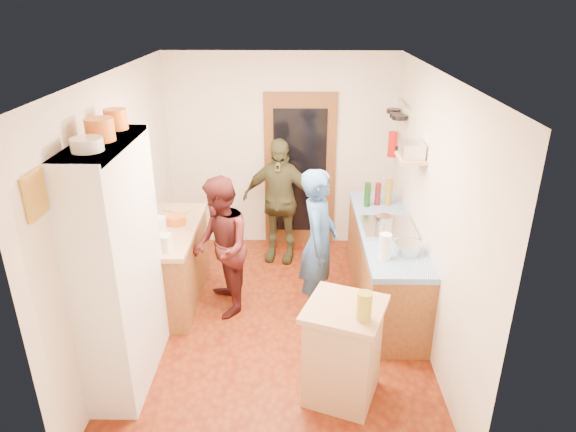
{
  "coord_description": "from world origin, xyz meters",
  "views": [
    {
      "loc": [
        0.2,
        -4.6,
        3.23
      ],
      "look_at": [
        0.12,
        0.15,
        1.18
      ],
      "focal_mm": 32.0,
      "sensor_mm": 36.0,
      "label": 1
    }
  ],
  "objects_px": {
    "hutch_body": "(119,268)",
    "person_back": "(280,201)",
    "right_counter_base": "(384,266)",
    "person_hob": "(321,245)",
    "island_base": "(343,354)",
    "person_left": "(223,246)"
  },
  "relations": [
    {
      "from": "person_left",
      "to": "person_back",
      "type": "height_order",
      "value": "person_back"
    },
    {
      "from": "hutch_body",
      "to": "right_counter_base",
      "type": "relative_size",
      "value": 1.0
    },
    {
      "from": "person_back",
      "to": "person_left",
      "type": "bearing_deg",
      "value": -103.11
    },
    {
      "from": "island_base",
      "to": "person_hob",
      "type": "distance_m",
      "value": 1.36
    },
    {
      "from": "right_counter_base",
      "to": "person_hob",
      "type": "height_order",
      "value": "person_hob"
    },
    {
      "from": "person_left",
      "to": "person_back",
      "type": "xyz_separation_m",
      "value": [
        0.57,
        1.18,
        0.04
      ]
    },
    {
      "from": "person_hob",
      "to": "right_counter_base",
      "type": "bearing_deg",
      "value": -58.91
    },
    {
      "from": "hutch_body",
      "to": "person_hob",
      "type": "bearing_deg",
      "value": 30.01
    },
    {
      "from": "hutch_body",
      "to": "right_counter_base",
      "type": "height_order",
      "value": "hutch_body"
    },
    {
      "from": "right_counter_base",
      "to": "person_hob",
      "type": "relative_size",
      "value": 1.34
    },
    {
      "from": "island_base",
      "to": "person_back",
      "type": "xyz_separation_m",
      "value": [
        -0.61,
        2.54,
        0.39
      ]
    },
    {
      "from": "island_base",
      "to": "person_hob",
      "type": "relative_size",
      "value": 0.52
    },
    {
      "from": "island_base",
      "to": "person_back",
      "type": "relative_size",
      "value": 0.53
    },
    {
      "from": "hutch_body",
      "to": "person_back",
      "type": "height_order",
      "value": "hutch_body"
    },
    {
      "from": "person_left",
      "to": "person_back",
      "type": "bearing_deg",
      "value": 138.85
    },
    {
      "from": "person_hob",
      "to": "person_left",
      "type": "relative_size",
      "value": 1.07
    },
    {
      "from": "person_hob",
      "to": "island_base",
      "type": "bearing_deg",
      "value": -163.84
    },
    {
      "from": "hutch_body",
      "to": "island_base",
      "type": "relative_size",
      "value": 2.56
    },
    {
      "from": "right_counter_base",
      "to": "person_hob",
      "type": "distance_m",
      "value": 0.88
    },
    {
      "from": "right_counter_base",
      "to": "person_back",
      "type": "relative_size",
      "value": 1.35
    },
    {
      "from": "hutch_body",
      "to": "island_base",
      "type": "distance_m",
      "value": 2.04
    },
    {
      "from": "hutch_body",
      "to": "island_base",
      "type": "height_order",
      "value": "hutch_body"
    }
  ]
}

